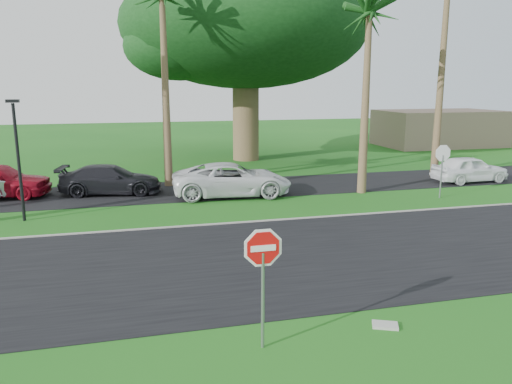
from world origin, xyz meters
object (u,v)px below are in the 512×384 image
object	(u,v)px
stop_sign_far	(442,160)
car_pickup	(470,169)
stop_sign_near	(263,264)
car_minivan	(232,180)
car_dark	(111,180)

from	to	relation	value
stop_sign_far	car_pickup	size ratio (longest dim) A/B	0.63
stop_sign_near	car_minivan	size ratio (longest dim) A/B	0.47
car_pickup	car_dark	bearing A→B (deg)	82.45
stop_sign_far	stop_sign_near	bearing A→B (deg)	43.73
stop_sign_near	car_dark	distance (m)	16.05
stop_sign_far	car_pickup	world-z (taller)	stop_sign_far
stop_sign_near	car_pickup	xyz separation A→B (m)	(15.31, 13.99, -1.07)
car_dark	car_minivan	xyz separation A→B (m)	(5.57, -1.85, 0.08)
stop_sign_far	car_minivan	distance (m)	9.75
stop_sign_near	car_dark	bearing A→B (deg)	102.11
stop_sign_near	car_minivan	xyz separation A→B (m)	(2.21, 13.80, -1.00)
stop_sign_far	car_dark	bearing A→B (deg)	-17.40
stop_sign_near	stop_sign_far	world-z (taller)	same
car_minivan	car_pickup	world-z (taller)	car_minivan
stop_sign_far	car_dark	distance (m)	15.61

